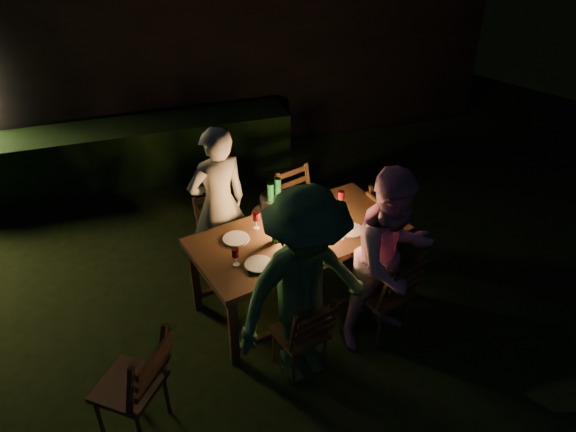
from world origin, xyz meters
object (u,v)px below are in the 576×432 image
object	(u,v)px
chair_near_right	(382,306)
chair_far_right	(303,224)
lantern	(300,216)
chair_near_left	(301,345)
dining_table	(298,240)
side_table	(275,220)
person_opp_right	(391,260)
person_house_side	(218,205)
chair_end	(393,240)
chair_far_left	(224,252)
ice_bucket	(274,205)
bottle_table	(275,229)
person_opp_left	(305,291)
chair_spare	(135,400)
bottle_bucket_b	(278,198)
bottle_bucket_a	(271,204)

from	to	relation	value
chair_near_right	chair_far_right	bearing A→B (deg)	79.03
lantern	chair_near_left	bearing A→B (deg)	-107.92
dining_table	side_table	distance (m)	0.66
dining_table	lantern	bearing A→B (deg)	45.00
person_opp_right	side_table	bearing A→B (deg)	103.51
person_house_side	person_opp_right	distance (m)	1.87
chair_end	side_table	distance (m)	1.33
chair_far_left	ice_bucket	bearing A→B (deg)	166.55
chair_far_left	chair_end	distance (m)	1.85
person_house_side	bottle_table	size ratio (longest dim) A/B	6.15
person_opp_left	chair_end	bearing A→B (deg)	26.05
ice_bucket	chair_far_right	bearing A→B (deg)	30.34
chair_spare	chair_near_left	bearing A→B (deg)	-44.30
chair_far_right	person_opp_left	world-z (taller)	person_opp_left
dining_table	bottle_bucket_b	bearing A→B (deg)	76.52
chair_far_left	lantern	distance (m)	1.13
chair_near_right	bottle_bucket_a	bearing A→B (deg)	99.16
chair_near_left	bottle_bucket_b	world-z (taller)	bottle_bucket_b
bottle_table	side_table	xyz separation A→B (m)	(0.19, 0.70, -0.39)
chair_near_left	bottle_table	xyz separation A→B (m)	(0.02, 0.79, 0.70)
chair_far_left	side_table	size ratio (longest dim) A/B	1.42
person_opp_right	bottle_bucket_b	xyz separation A→B (m)	(-0.63, 1.37, -0.07)
chair_far_right	person_opp_right	size ratio (longest dim) A/B	0.54
dining_table	person_house_side	distance (m)	0.94
chair_near_right	bottle_bucket_b	bearing A→B (deg)	94.19
chair_near_left	bottle_table	bearing A→B (deg)	73.98
dining_table	chair_far_right	size ratio (longest dim) A/B	2.29
chair_far_left	chair_far_right	distance (m)	1.00
chair_near_left	bottle_table	world-z (taller)	bottle_table
bottle_bucket_b	side_table	bearing A→B (deg)	-141.34
lantern	bottle_bucket_a	xyz separation A→B (m)	(-0.14, 0.54, -0.17)
chair_far_left	lantern	xyz separation A→B (m)	(0.65, -0.58, 0.71)
chair_far_right	chair_near_left	bearing A→B (deg)	52.00
chair_end	ice_bucket	world-z (taller)	chair_end
chair_spare	chair_end	bearing A→B (deg)	-27.05
chair_spare	bottle_bucket_b	bearing A→B (deg)	-6.26
bottle_bucket_b	bottle_bucket_a	bearing A→B (deg)	-141.34
chair_far_right	person_opp_left	size ratio (longest dim) A/B	0.51
chair_far_left	bottle_bucket_b	size ratio (longest dim) A/B	2.97
chair_far_right	side_table	bearing A→B (deg)	11.84
chair_end	bottle_bucket_b	size ratio (longest dim) A/B	3.02
person_opp_right	bottle_table	distance (m)	1.08
ice_bucket	bottle_bucket_b	world-z (taller)	bottle_bucket_b
lantern	bottle_bucket_b	world-z (taller)	lantern
chair_near_right	ice_bucket	distance (m)	1.52
chair_near_right	bottle_table	xyz separation A→B (m)	(-0.86, 0.59, 0.67)
chair_near_right	person_house_side	distance (m)	1.91
chair_near_left	lantern	size ratio (longest dim) A/B	2.60
chair_near_left	person_house_side	world-z (taller)	person_house_side
person_opp_left	ice_bucket	world-z (taller)	person_opp_left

